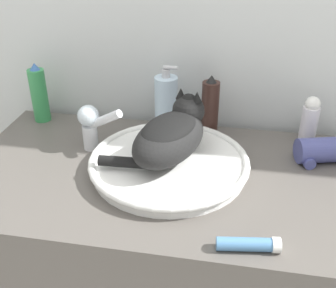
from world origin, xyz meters
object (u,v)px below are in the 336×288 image
(spray_bottle_trigger, at_px, (39,94))
(cream_tube, at_px, (249,244))
(faucet, at_px, (91,123))
(soap_pump_bottle, at_px, (166,104))
(hairspray_can_black, at_px, (210,108))
(cat, at_px, (171,133))
(deodorant_stick, at_px, (310,120))
(hair_dryer, at_px, (324,150))

(spray_bottle_trigger, height_order, cream_tube, spray_bottle_trigger)
(faucet, bearing_deg, soap_pump_bottle, 55.79)
(faucet, xyz_separation_m, hairspray_can_black, (0.32, 0.15, 0.01))
(faucet, bearing_deg, cat, 2.85)
(deodorant_stick, relative_size, hair_dryer, 0.82)
(deodorant_stick, distance_m, hair_dryer, 0.11)
(cat, distance_m, faucet, 0.25)
(deodorant_stick, distance_m, cream_tube, 0.52)
(cat, bearing_deg, faucet, 95.65)
(deodorant_stick, xyz_separation_m, hair_dryer, (0.03, -0.10, -0.04))
(cream_tube, height_order, hair_dryer, hair_dryer)
(soap_pump_bottle, bearing_deg, hairspray_can_black, 0.00)
(faucet, height_order, spray_bottle_trigger, spray_bottle_trigger)
(soap_pump_bottle, xyz_separation_m, hair_dryer, (0.46, -0.10, -0.06))
(spray_bottle_trigger, bearing_deg, soap_pump_bottle, 0.00)
(hairspray_can_black, bearing_deg, cat, -111.34)
(cat, relative_size, soap_pump_bottle, 1.40)
(faucet, relative_size, deodorant_stick, 0.99)
(cat, distance_m, cream_tube, 0.36)
(cat, bearing_deg, hairspray_can_black, -1.63)
(hairspray_can_black, distance_m, cream_tube, 0.51)
(cat, height_order, cream_tube, cat)
(hairspray_can_black, bearing_deg, hair_dryer, -17.16)
(deodorant_stick, xyz_separation_m, hairspray_can_black, (-0.29, 0.00, 0.02))
(cat, bearing_deg, soap_pump_bottle, 33.63)
(cat, distance_m, deodorant_stick, 0.43)
(cat, xyz_separation_m, deodorant_stick, (0.38, 0.21, -0.03))
(soap_pump_bottle, xyz_separation_m, spray_bottle_trigger, (-0.42, 0.00, -0.00))
(spray_bottle_trigger, height_order, hair_dryer, spray_bottle_trigger)
(deodorant_stick, bearing_deg, soap_pump_bottle, 180.00)
(soap_pump_bottle, xyz_separation_m, deodorant_stick, (0.43, 0.00, -0.02))
(deodorant_stick, distance_m, hairspray_can_black, 0.29)
(faucet, distance_m, deodorant_stick, 0.64)
(spray_bottle_trigger, distance_m, hair_dryer, 0.89)
(deodorant_stick, xyz_separation_m, spray_bottle_trigger, (-0.85, 0.00, 0.02))
(spray_bottle_trigger, bearing_deg, hair_dryer, -6.56)
(faucet, bearing_deg, hairspray_can_black, 42.04)
(spray_bottle_trigger, xyz_separation_m, hairspray_can_black, (0.55, 0.00, -0.00))
(cat, height_order, deodorant_stick, cat)
(faucet, distance_m, cream_tube, 0.57)
(hairspray_can_black, xyz_separation_m, hair_dryer, (0.33, -0.10, -0.06))
(hair_dryer, bearing_deg, cream_tube, -132.54)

